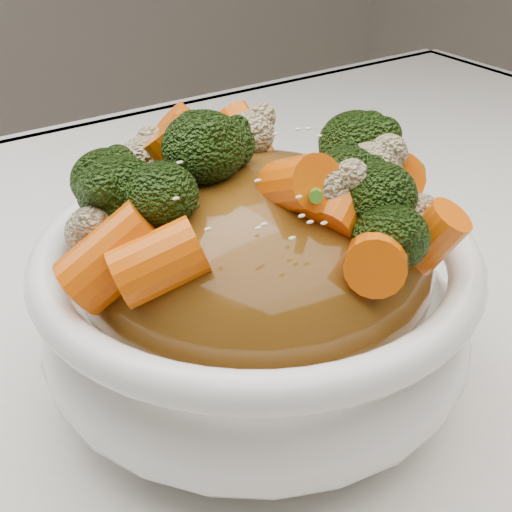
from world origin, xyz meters
TOP-DOWN VIEW (x-y plane):
  - tablecloth at (0.00, 0.00)m, footprint 1.20×0.80m
  - bowl at (-0.01, -0.05)m, footprint 0.30×0.30m
  - sauce_base at (-0.01, -0.05)m, footprint 0.24×0.24m
  - carrots at (-0.01, -0.05)m, footprint 0.24×0.24m
  - broccoli at (-0.01, -0.05)m, footprint 0.24×0.24m
  - cauliflower at (-0.01, -0.05)m, footprint 0.24×0.24m
  - scallions at (-0.01, -0.05)m, footprint 0.18×0.18m
  - sesame_seeds at (-0.01, -0.05)m, footprint 0.21×0.21m

SIDE VIEW (x-z plane):
  - tablecloth at x=0.00m, z-range 0.71..0.75m
  - bowl at x=-0.01m, z-range 0.75..0.84m
  - sauce_base at x=-0.01m, z-range 0.78..0.88m
  - cauliflower at x=-0.01m, z-range 0.87..0.91m
  - broccoli at x=-0.01m, z-range 0.87..0.92m
  - carrots at x=-0.01m, z-range 0.87..0.92m
  - sesame_seeds at x=-0.01m, z-range 0.89..0.90m
  - scallions at x=-0.01m, z-range 0.89..0.91m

